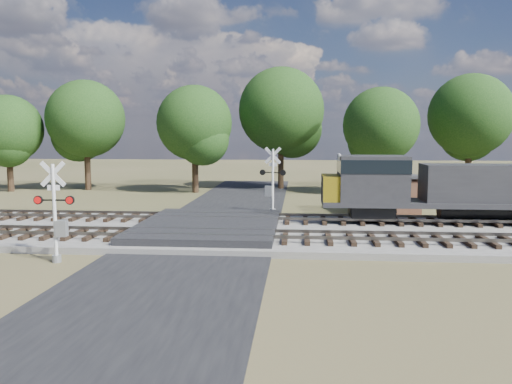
{
  "coord_description": "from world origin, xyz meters",
  "views": [
    {
      "loc": [
        4.58,
        -24.55,
        5.04
      ],
      "look_at": [
        2.31,
        2.0,
        2.03
      ],
      "focal_mm": 35.0,
      "sensor_mm": 36.0,
      "label": 1
    }
  ],
  "objects": [
    {
      "name": "ballast_bed",
      "position": [
        10.0,
        0.5,
        0.15
      ],
      "size": [
        140.0,
        10.0,
        0.3
      ],
      "primitive_type": "cube",
      "color": "gray",
      "rests_on": "ground"
    },
    {
      "name": "crossing_signal_far",
      "position": [
        2.84,
        7.59,
        1.8
      ],
      "size": [
        1.73,
        0.46,
        4.32
      ],
      "rotation": [
        0.0,
        0.0,
        2.96
      ],
      "color": "silver",
      "rests_on": "ground"
    },
    {
      "name": "track_near",
      "position": [
        3.12,
        -2.0,
        0.41
      ],
      "size": [
        140.0,
        2.6,
        0.33
      ],
      "color": "black",
      "rests_on": "ballast_bed"
    },
    {
      "name": "equipment_shed",
      "position": [
        10.25,
        8.24,
        1.3
      ],
      "size": [
        4.45,
        4.45,
        2.56
      ],
      "rotation": [
        0.0,
        0.0,
        0.21
      ],
      "color": "#4C2C20",
      "rests_on": "ground"
    },
    {
      "name": "road",
      "position": [
        0.0,
        0.0,
        0.04
      ],
      "size": [
        7.0,
        60.0,
        0.08
      ],
      "primitive_type": "cube",
      "color": "black",
      "rests_on": "ground"
    },
    {
      "name": "track_far",
      "position": [
        3.12,
        3.0,
        0.41
      ],
      "size": [
        140.0,
        2.6,
        0.33
      ],
      "color": "black",
      "rests_on": "ballast_bed"
    },
    {
      "name": "crossing_panel",
      "position": [
        0.0,
        0.5,
        0.32
      ],
      "size": [
        7.0,
        9.0,
        0.62
      ],
      "primitive_type": "cube",
      "color": "#262628",
      "rests_on": "ground"
    },
    {
      "name": "crossing_signal_near",
      "position": [
        -4.95,
        -5.78,
        1.69
      ],
      "size": [
        1.64,
        0.35,
        4.06
      ],
      "rotation": [
        0.0,
        0.0,
        0.03
      ],
      "color": "silver",
      "rests_on": "ground"
    },
    {
      "name": "treeline",
      "position": [
        9.66,
        20.44,
        6.52
      ],
      "size": [
        78.75,
        12.07,
        11.39
      ],
      "color": "black",
      "rests_on": "ground"
    },
    {
      "name": "ground",
      "position": [
        0.0,
        0.0,
        0.0
      ],
      "size": [
        160.0,
        160.0,
        0.0
      ],
      "primitive_type": "plane",
      "color": "#444726",
      "rests_on": "ground"
    }
  ]
}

